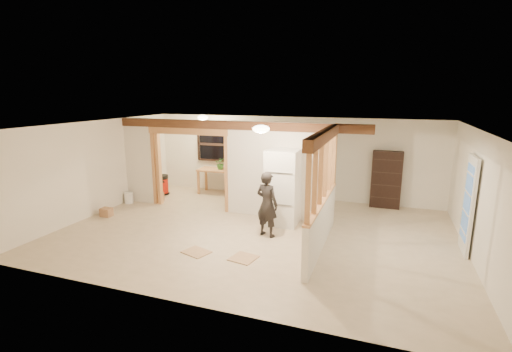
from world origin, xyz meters
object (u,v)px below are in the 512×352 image
at_px(woman, 267,204).
at_px(bookshelf, 386,180).
at_px(work_table, 219,181).
at_px(shop_vac, 161,185).
at_px(refrigerator, 283,187).

distance_m(woman, bookshelf, 4.06).
xyz_separation_m(woman, work_table, (-2.58, 2.93, -0.35)).
relative_size(work_table, shop_vac, 2.02).
xyz_separation_m(refrigerator, shop_vac, (-4.40, 1.33, -0.62)).
relative_size(work_table, bookshelf, 0.80).
bearing_deg(woman, refrigerator, -79.61).
distance_m(work_table, shop_vac, 1.84).
height_order(refrigerator, bookshelf, refrigerator).
bearing_deg(work_table, shop_vac, -159.29).
bearing_deg(shop_vac, woman, -27.55).
bearing_deg(shop_vac, bookshelf, 7.92).
bearing_deg(bookshelf, work_table, -177.22).
height_order(work_table, bookshelf, bookshelf).
bearing_deg(work_table, woman, -50.25).
height_order(woman, shop_vac, woman).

